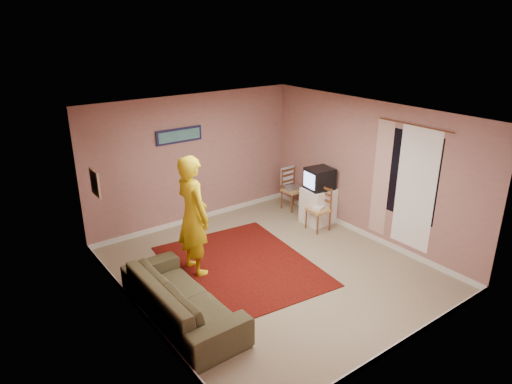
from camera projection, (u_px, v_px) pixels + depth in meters
ground at (271, 270)px, 7.61m from camera, size 5.00×5.00×0.00m
wall_back at (194, 160)px, 9.03m from camera, size 4.50×0.02×2.60m
wall_front at (406, 261)px, 5.27m from camera, size 4.50×0.02×2.60m
wall_left at (136, 235)px, 5.90m from camera, size 0.02×5.00×2.60m
wall_right at (367, 171)px, 8.40m from camera, size 0.02×5.00×2.60m
ceiling at (273, 115)px, 6.69m from camera, size 4.50×5.00×0.02m
baseboard_back at (197, 218)px, 9.47m from camera, size 4.50×0.02×0.10m
baseboard_front at (393, 348)px, 5.73m from camera, size 4.50×0.02×0.10m
baseboard_left at (145, 316)px, 6.35m from camera, size 0.02×5.00×0.10m
baseboard_right at (362, 232)px, 8.84m from camera, size 0.02×5.00×0.10m
window at (410, 176)px, 7.67m from camera, size 0.01×1.10×1.50m
curtain_sheer at (415, 189)px, 7.62m from camera, size 0.01×0.75×2.10m
curtain_floral at (381, 179)px, 8.14m from camera, size 0.01×0.35×2.10m
curtain_rod at (414, 125)px, 7.34m from camera, size 0.02×1.40×0.02m
picture_back at (179, 135)px, 8.64m from camera, size 0.95×0.04×0.28m
picture_left at (95, 183)px, 7.03m from camera, size 0.04×0.38×0.42m
area_rug at (241, 265)px, 7.72m from camera, size 2.49×2.98×0.01m
tv_cabinet at (318, 206)px, 9.27m from camera, size 0.58×0.53×0.74m
crt_tv at (319, 179)px, 9.06m from camera, size 0.55×0.51×0.43m
chair_a at (293, 185)px, 9.86m from camera, size 0.42×0.41×0.49m
dvd_player at (293, 188)px, 9.89m from camera, size 0.38×0.30×0.06m
blue_throw at (288, 175)px, 9.94m from camera, size 0.35×0.04×0.37m
chair_b at (319, 205)px, 8.88m from camera, size 0.39×0.41×0.47m
game_console at (319, 208)px, 8.90m from camera, size 0.26×0.23×0.05m
sofa at (182, 298)px, 6.28m from camera, size 0.89×2.23×0.65m
person at (193, 215)px, 7.25m from camera, size 0.50×0.74×1.99m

